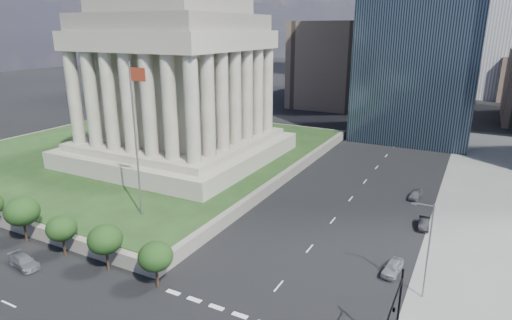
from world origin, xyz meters
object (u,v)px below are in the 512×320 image
Objects in this scene: war_memorial at (175,53)px; parked_sedan_near at (393,268)px; parked_sedan_mid at (424,223)px; parked_sedan_far at (416,194)px; street_lamp_north at (427,246)px; traffic_signal_ne at (395,313)px; flagpole at (136,133)px; suv_grey at (24,262)px.

war_memorial is 9.53× the size of parked_sedan_near.
parked_sedan_mid is 0.97× the size of parked_sedan_far.
traffic_signal_ne is at bearing -94.19° from street_lamp_north.
parked_sedan_near is (-2.52, 14.36, -4.55)m from traffic_signal_ne.
street_lamp_north is 2.50× the size of parked_sedan_far.
parked_sedan_near is 1.02× the size of parked_sedan_far.
flagpole reaches higher than street_lamp_north.
flagpole is (12.17, -24.00, -8.29)m from war_memorial.
parked_sedan_mid is (45.50, -6.47, -20.76)m from war_memorial.
war_memorial is at bearing 161.79° from parked_sedan_near.
traffic_signal_ne is 1.77× the size of suv_grey.
street_lamp_north is 27.67m from parked_sedan_far.
flagpole is 35.95m from street_lamp_north.
suv_grey is (-40.22, -14.88, -5.01)m from street_lamp_north.
traffic_signal_ne is at bearing -16.71° from flagpole.
parked_sedan_far is at bearing -31.30° from suv_grey.
flagpole is 36.69m from traffic_signal_ne.
war_memorial reaches higher than flagpole.
parked_sedan_mid is (1.52, 13.47, -0.06)m from parked_sedan_near.
parked_sedan_mid is at bearing 89.76° from parked_sedan_near.
flagpole is at bearing -63.11° from war_memorial.
flagpole is 4.89× the size of parked_sedan_near.
war_memorial is 1.95× the size of flagpole.
parked_sedan_near is at bearing -82.97° from parked_sedan_far.
war_memorial is at bearing 154.08° from street_lamp_north.
traffic_signal_ne reaches higher than parked_sedan_mid.
parked_sedan_near reaches higher than suv_grey.
war_memorial is at bearing 20.01° from suv_grey.
parked_sedan_near is at bearing -24.39° from war_memorial.
suv_grey is (-5.06, -13.88, -12.46)m from flagpole.
suv_grey is at bearing -174.81° from traffic_signal_ne.
parked_sedan_near is (36.88, 17.94, 0.04)m from suv_grey.
suv_grey is 1.13× the size of parked_sedan_far.
war_memorial is 9.77× the size of parked_sedan_far.
street_lamp_north is at bearing -89.33° from parked_sedan_mid.
suv_grey is (-39.39, -3.58, -4.59)m from traffic_signal_ne.
war_memorial is 60.00m from traffic_signal_ne.
war_memorial is 47.89m from parked_sedan_far.
traffic_signal_ne reaches higher than suv_grey.
parked_sedan_near is 13.55m from parked_sedan_mid.
suv_grey is 41.01m from parked_sedan_near.
suv_grey is at bearing -147.87° from parked_sedan_near.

